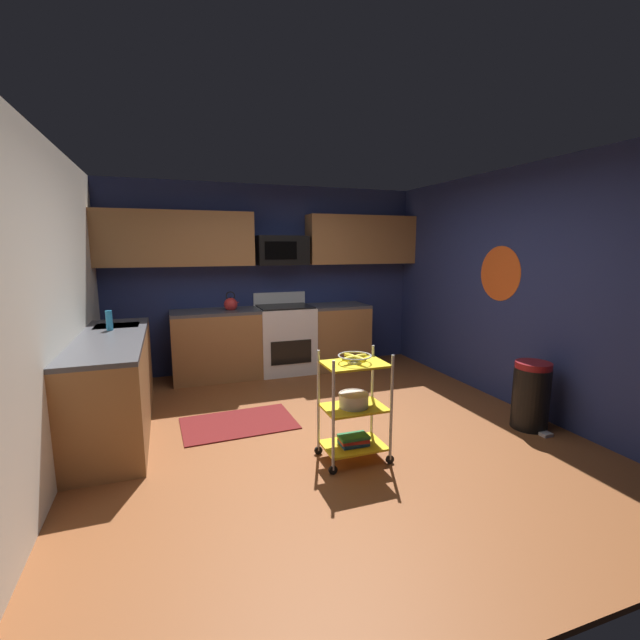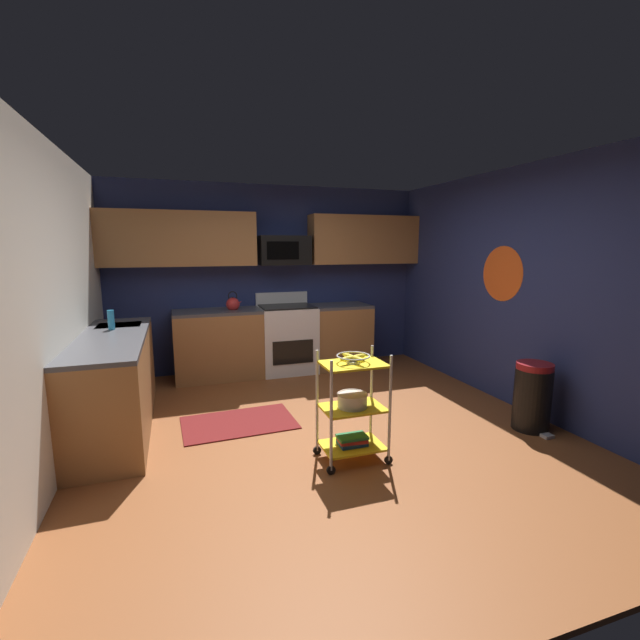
# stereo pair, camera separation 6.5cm
# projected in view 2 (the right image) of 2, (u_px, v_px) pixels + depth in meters

# --- Properties ---
(floor) EXTENTS (4.40, 4.80, 0.04)m
(floor) POSITION_uv_depth(u_px,v_px,m) (327.00, 433.00, 4.11)
(floor) COLOR brown
(floor) RESTS_ON ground
(wall_back) EXTENTS (4.52, 0.06, 2.60)m
(wall_back) POSITION_uv_depth(u_px,v_px,m) (270.00, 278.00, 6.15)
(wall_back) COLOR navy
(wall_back) RESTS_ON ground
(wall_left) EXTENTS (0.06, 4.80, 2.60)m
(wall_left) POSITION_uv_depth(u_px,v_px,m) (45.00, 308.00, 3.18)
(wall_left) COLOR silver
(wall_left) RESTS_ON ground
(wall_right) EXTENTS (0.06, 4.80, 2.60)m
(wall_right) POSITION_uv_depth(u_px,v_px,m) (522.00, 289.00, 4.59)
(wall_right) COLOR navy
(wall_right) RESTS_ON ground
(wall_flower_decal) EXTENTS (0.00, 0.62, 0.62)m
(wall_flower_decal) POSITION_uv_depth(u_px,v_px,m) (502.00, 274.00, 4.82)
(wall_flower_decal) COLOR #E5591E
(counter_run) EXTENTS (3.57, 2.71, 0.92)m
(counter_run) POSITION_uv_depth(u_px,v_px,m) (220.00, 355.00, 5.17)
(counter_run) COLOR #9E6B3D
(counter_run) RESTS_ON ground
(oven_range) EXTENTS (0.76, 0.65, 1.10)m
(oven_range) POSITION_uv_depth(u_px,v_px,m) (287.00, 338.00, 6.04)
(oven_range) COLOR white
(oven_range) RESTS_ON ground
(upper_cabinets) EXTENTS (4.40, 0.33, 0.70)m
(upper_cabinets) POSITION_uv_depth(u_px,v_px,m) (270.00, 239.00, 5.87)
(upper_cabinets) COLOR #9E6B3D
(microwave) EXTENTS (0.70, 0.39, 0.40)m
(microwave) POSITION_uv_depth(u_px,v_px,m) (284.00, 250.00, 5.93)
(microwave) COLOR black
(rolling_cart) EXTENTS (0.57, 0.37, 0.91)m
(rolling_cart) POSITION_uv_depth(u_px,v_px,m) (353.00, 408.00, 3.50)
(rolling_cart) COLOR silver
(rolling_cart) RESTS_ON ground
(fruit_bowl) EXTENTS (0.27, 0.27, 0.07)m
(fruit_bowl) POSITION_uv_depth(u_px,v_px,m) (353.00, 357.00, 3.43)
(fruit_bowl) COLOR silver
(fruit_bowl) RESTS_ON rolling_cart
(mixing_bowl_large) EXTENTS (0.25, 0.25, 0.11)m
(mixing_bowl_large) POSITION_uv_depth(u_px,v_px,m) (352.00, 400.00, 3.49)
(mixing_bowl_large) COLOR silver
(mixing_bowl_large) RESTS_ON rolling_cart
(book_stack) EXTENTS (0.25, 0.18, 0.08)m
(book_stack) POSITION_uv_depth(u_px,v_px,m) (352.00, 440.00, 3.55)
(book_stack) COLOR #1E4C8C
(book_stack) RESTS_ON rolling_cart
(kettle) EXTENTS (0.21, 0.18, 0.26)m
(kettle) POSITION_uv_depth(u_px,v_px,m) (233.00, 304.00, 5.71)
(kettle) COLOR red
(kettle) RESTS_ON counter_run
(dish_soap_bottle) EXTENTS (0.06, 0.06, 0.20)m
(dish_soap_bottle) POSITION_uv_depth(u_px,v_px,m) (111.00, 320.00, 4.32)
(dish_soap_bottle) COLOR #2D8CBF
(dish_soap_bottle) RESTS_ON counter_run
(trash_can) EXTENTS (0.34, 0.42, 0.66)m
(trash_can) POSITION_uv_depth(u_px,v_px,m) (532.00, 397.00, 4.12)
(trash_can) COLOR black
(trash_can) RESTS_ON ground
(floor_rug) EXTENTS (1.13, 0.74, 0.01)m
(floor_rug) POSITION_uv_depth(u_px,v_px,m) (239.00, 423.00, 4.30)
(floor_rug) COLOR maroon
(floor_rug) RESTS_ON ground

